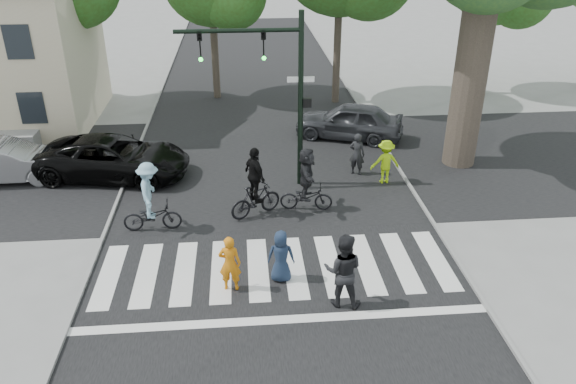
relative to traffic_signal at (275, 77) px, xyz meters
name	(u,v)px	position (x,y,z in m)	size (l,w,h in m)	color
ground	(279,290)	(-0.35, -6.20, -3.90)	(120.00, 120.00, 0.00)	gray
road_stem	(268,200)	(-0.35, -1.20, -3.90)	(10.00, 70.00, 0.01)	black
road_cross	(264,164)	(-0.35, 1.80, -3.89)	(70.00, 10.00, 0.01)	black
curb_left	(116,205)	(-5.40, -1.20, -3.85)	(0.10, 70.00, 0.10)	gray
curb_right	(414,193)	(4.70, -1.20, -3.85)	(0.10, 70.00, 0.10)	gray
crosswalk	(277,275)	(-0.35, -5.54, -3.89)	(10.00, 3.85, 0.01)	silver
traffic_signal	(275,77)	(0.00, 0.00, 0.00)	(4.45, 0.29, 6.00)	black
pedestrian_woman	(230,263)	(-1.58, -6.04, -3.12)	(0.57, 0.37, 1.56)	orange
pedestrian_child	(281,256)	(-0.26, -5.75, -3.17)	(0.71, 0.46, 1.46)	#19273E
pedestrian_adult	(343,270)	(1.17, -6.89, -2.91)	(0.96, 0.75, 1.97)	black
cyclist_left	(151,202)	(-3.96, -2.82, -2.94)	(1.77, 1.16, 2.22)	black
cyclist_mid	(255,188)	(-0.80, -2.17, -2.95)	(1.80, 1.28, 2.32)	black
cyclist_right	(306,183)	(0.85, -1.93, -2.94)	(1.76, 1.64, 2.15)	black
car_suv	(114,158)	(-5.81, 1.17, -3.15)	(2.49, 5.41, 1.50)	black
car_silver	(5,161)	(-9.65, 1.22, -3.17)	(1.55, 4.45, 1.47)	gray
car_grey	(349,121)	(3.40, 4.28, -3.13)	(1.82, 4.51, 1.54)	#2D2E32
bystander_hivis	(385,162)	(3.87, -0.16, -3.10)	(1.04, 0.60, 1.60)	#A0D80F
bystander_dark	(357,154)	(3.01, 0.63, -3.11)	(0.58, 0.38, 1.59)	black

